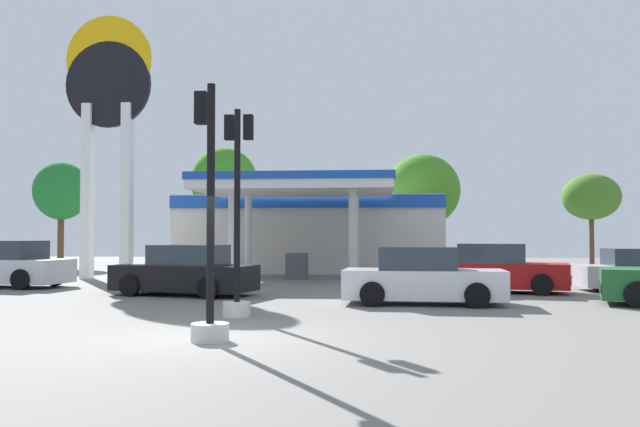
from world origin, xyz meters
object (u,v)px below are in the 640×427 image
Objects in this scene: car_3 at (4,266)px; tree_3 at (591,197)px; car_0 at (496,270)px; tree_2 at (423,191)px; car_2 at (185,272)px; station_pole_sign at (108,113)px; traffic_signal_0 at (237,233)px; tree_1 at (224,182)px; car_1 at (423,278)px; traffic_signal_1 at (209,259)px; tree_0 at (61,191)px; car_4 at (640,272)px.

car_3 is 0.89× the size of tree_3.
car_0 is 0.72× the size of tree_2.
car_3 is (-7.30, 2.61, 0.05)m from car_2.
station_pole_sign is 15.86m from traffic_signal_0.
car_3 is 0.68× the size of tree_1.
car_1 is 0.61× the size of tree_1.
tree_2 is at bearing 86.01° from car_1.
tree_1 is (-10.26, 21.00, 4.35)m from car_1.
traffic_signal_0 is (-4.35, -3.08, 1.19)m from car_1.
car_0 is 0.86× the size of tree_3.
station_pole_sign is 26.74m from tree_3.
traffic_signal_1 is at bearing -71.17° from car_2.
traffic_signal_1 is at bearing -47.72° from car_3.
tree_0 is at bearing 135.14° from car_1.
car_3 reaches higher than car_4.
station_pole_sign is at bearing 166.80° from car_4.
car_4 is at bearing -69.27° from tree_2.
car_1 is 23.78m from tree_1.
tree_0 is at bearing 124.72° from station_pole_sign.
tree_2 is (14.04, 11.06, -2.63)m from station_pole_sign.
car_0 is at bearing 57.69° from traffic_signal_1.
traffic_signal_0 is 3.59m from traffic_signal_1.
car_4 is 0.84× the size of traffic_signal_0.
car_1 is 7.33m from car_2.
station_pole_sign is at bearing 70.17° from car_3.
tree_3 reaches higher than car_0.
tree_0 reaches higher than car_3.
car_0 is 9.88m from car_2.
tree_1 is at bearing 116.04° from car_1.
station_pole_sign is 2.87× the size of car_4.
car_0 reaches higher than car_1.
station_pole_sign is 1.59× the size of tree_1.
tree_3 reaches higher than traffic_signal_0.
traffic_signal_1 is 0.63× the size of tree_1.
tree_0 is 9.46m from tree_1.
car_2 is at bearing -80.39° from tree_1.
tree_2 reaches higher than car_0.
car_4 is at bearing 0.27° from car_3.
car_2 is 20.65m from tree_2.
tree_3 is (15.43, 24.54, 2.17)m from traffic_signal_0.
traffic_signal_0 is at bearing -62.16° from car_2.
tree_1 reaches higher than car_3.
tree_3 is at bearing 1.23° from tree_1.
tree_2 is 9.70m from tree_3.
traffic_signal_0 is (-11.74, -7.82, 1.24)m from car_4.
tree_2 reaches higher than tree_0.
traffic_signal_1 is at bearing -77.42° from tree_1.
car_0 is at bearing -171.26° from car_4.
traffic_signal_0 is at bearing -56.56° from station_pole_sign.
station_pole_sign is 2.40× the size of traffic_signal_0.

